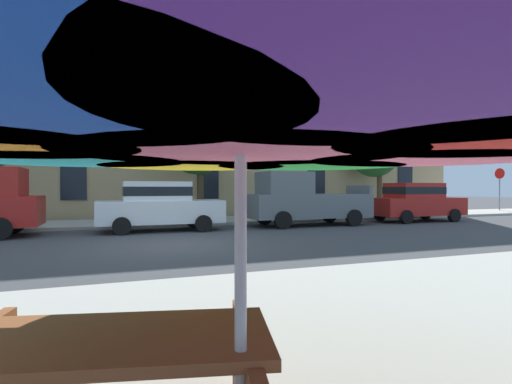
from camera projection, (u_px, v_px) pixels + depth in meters
name	position (u px, v px, depth m)	size (l,w,h in m)	color
ground_plane	(173.00, 245.00, 10.70)	(120.00, 120.00, 0.00)	#424244
sidewalk_far	(149.00, 222.00, 17.07)	(56.00, 3.60, 0.12)	#B2ADA3
apartment_building	(136.00, 85.00, 24.66)	(37.74, 12.08, 16.00)	tan
sedan_white	(159.00, 205.00, 14.18)	(4.40, 1.98, 1.78)	silver
pickup_gray	(303.00, 201.00, 16.21)	(5.10, 2.12, 2.20)	slate
sedan_red	(415.00, 201.00, 18.25)	(4.40, 1.98, 1.78)	#B21E19
stop_sign	(500.00, 183.00, 25.26)	(0.07, 0.68, 2.82)	slate
street_tree_middle	(199.00, 138.00, 17.68)	(3.24, 3.17, 5.43)	#4C3823
street_tree_right	(378.00, 150.00, 21.85)	(2.82, 3.08, 5.08)	brown
patio_umbrella	(241.00, 102.00, 1.89)	(3.64, 3.64, 2.30)	silver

